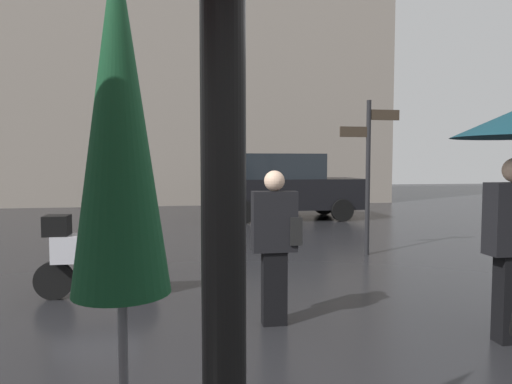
# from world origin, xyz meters

# --- Properties ---
(folded_patio_umbrella_near) EXTENTS (0.43, 0.43, 2.47)m
(folded_patio_umbrella_near) POSITION_xyz_m (-0.82, -0.25, 1.72)
(folded_patio_umbrella_near) COLOR black
(folded_patio_umbrella_near) RESTS_ON ground
(pedestrian_with_bag) EXTENTS (0.48, 0.24, 1.56)m
(pedestrian_with_bag) POSITION_xyz_m (0.32, 2.46, 0.88)
(pedestrian_with_bag) COLOR black
(pedestrian_with_bag) RESTS_ON ground
(parked_scooter) EXTENTS (1.46, 0.32, 1.23)m
(parked_scooter) POSITION_xyz_m (-1.67, 3.70, 0.56)
(parked_scooter) COLOR black
(parked_scooter) RESTS_ON ground
(parked_car_left) EXTENTS (4.24, 1.86, 1.88)m
(parked_car_left) POSITION_xyz_m (2.33, 10.94, 0.95)
(parked_car_left) COLOR black
(parked_car_left) RESTS_ON ground
(street_signpost) EXTENTS (1.08, 0.08, 2.72)m
(street_signpost) POSITION_xyz_m (2.63, 5.64, 1.66)
(street_signpost) COLOR black
(street_signpost) RESTS_ON ground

